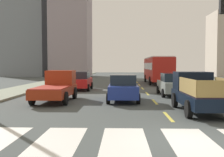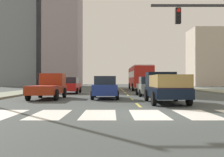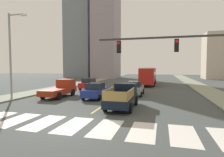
% 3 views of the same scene
% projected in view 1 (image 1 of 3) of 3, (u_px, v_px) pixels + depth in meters
% --- Properties ---
extents(ground_plane, '(160.00, 160.00, 0.00)m').
position_uv_depth(ground_plane, '(191.00, 141.00, 8.37)').
color(ground_plane, '#414747').
extents(sidewalk_left, '(3.36, 110.00, 0.15)m').
position_uv_depth(sidewalk_left, '(27.00, 88.00, 26.72)').
color(sidewalk_left, gray).
rests_on(sidewalk_left, ground).
extents(crosswalk_stripe_2, '(1.39, 3.25, 0.01)m').
position_uv_depth(crosswalk_stripe_2, '(59.00, 140.00, 8.51)').
color(crosswalk_stripe_2, silver).
rests_on(crosswalk_stripe_2, ground).
extents(crosswalk_stripe_3, '(1.39, 3.25, 0.01)m').
position_uv_depth(crosswalk_stripe_3, '(124.00, 140.00, 8.44)').
color(crosswalk_stripe_3, silver).
rests_on(crosswalk_stripe_3, ground).
extents(crosswalk_stripe_4, '(1.39, 3.25, 0.01)m').
position_uv_depth(crosswalk_stripe_4, '(191.00, 141.00, 8.37)').
color(crosswalk_stripe_4, silver).
rests_on(crosswalk_stripe_4, ground).
extents(lane_dash_0, '(0.16, 2.40, 0.01)m').
position_uv_depth(lane_dash_0, '(168.00, 117.00, 12.36)').
color(lane_dash_0, '#D8C74A').
rests_on(lane_dash_0, ground).
extents(lane_dash_1, '(0.16, 2.40, 0.01)m').
position_uv_depth(lane_dash_1, '(155.00, 102.00, 17.36)').
color(lane_dash_1, '#D8C74A').
rests_on(lane_dash_1, ground).
extents(lane_dash_2, '(0.16, 2.40, 0.01)m').
position_uv_depth(lane_dash_2, '(147.00, 94.00, 22.35)').
color(lane_dash_2, '#D8C74A').
rests_on(lane_dash_2, ground).
extents(lane_dash_3, '(0.16, 2.40, 0.01)m').
position_uv_depth(lane_dash_3, '(142.00, 88.00, 27.34)').
color(lane_dash_3, '#D8C74A').
rests_on(lane_dash_3, ground).
extents(lane_dash_4, '(0.16, 2.40, 0.01)m').
position_uv_depth(lane_dash_4, '(139.00, 85.00, 32.33)').
color(lane_dash_4, '#D8C74A').
rests_on(lane_dash_4, ground).
extents(lane_dash_5, '(0.16, 2.40, 0.01)m').
position_uv_depth(lane_dash_5, '(137.00, 82.00, 37.32)').
color(lane_dash_5, '#D8C74A').
rests_on(lane_dash_5, ground).
extents(lane_dash_6, '(0.16, 2.40, 0.01)m').
position_uv_depth(lane_dash_6, '(135.00, 80.00, 42.31)').
color(lane_dash_6, '#D8C74A').
rests_on(lane_dash_6, ground).
extents(lane_dash_7, '(0.16, 2.40, 0.01)m').
position_uv_depth(lane_dash_7, '(134.00, 79.00, 47.30)').
color(lane_dash_7, '#D8C74A').
rests_on(lane_dash_7, ground).
extents(pickup_stakebed, '(2.18, 5.20, 1.96)m').
position_uv_depth(pickup_stakebed, '(198.00, 92.00, 13.92)').
color(pickup_stakebed, black).
rests_on(pickup_stakebed, ground).
extents(pickup_dark, '(2.18, 5.20, 1.96)m').
position_uv_depth(pickup_dark, '(57.00, 87.00, 17.89)').
color(pickup_dark, '#9A2A12').
rests_on(pickup_dark, ground).
extents(city_bus, '(2.72, 10.80, 3.32)m').
position_uv_depth(city_bus, '(158.00, 68.00, 34.50)').
color(city_bus, red).
rests_on(city_bus, ground).
extents(sedan_near_left, '(2.02, 4.40, 1.72)m').
position_uv_depth(sedan_near_left, '(173.00, 84.00, 20.93)').
color(sedan_near_left, gray).
rests_on(sedan_near_left, ground).
extents(sedan_far, '(2.02, 4.40, 1.72)m').
position_uv_depth(sedan_far, '(80.00, 81.00, 25.57)').
color(sedan_far, red).
rests_on(sedan_far, ground).
extents(sedan_near_right, '(2.02, 4.40, 1.72)m').
position_uv_depth(sedan_near_right, '(123.00, 88.00, 17.65)').
color(sedan_near_right, navy).
rests_on(sedan_near_right, ground).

